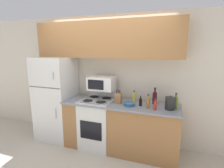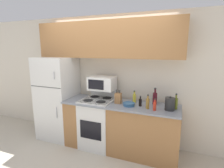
# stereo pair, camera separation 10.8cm
# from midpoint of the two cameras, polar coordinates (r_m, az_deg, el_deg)

# --- Properties ---
(ground_plane) EXTENTS (12.00, 12.00, 0.00)m
(ground_plane) POSITION_cam_midpoint_polar(r_m,az_deg,el_deg) (3.48, -6.26, -21.73)
(ground_plane) COLOR beige
(wall_back) EXTENTS (8.00, 0.05, 2.55)m
(wall_back) POSITION_cam_midpoint_polar(r_m,az_deg,el_deg) (3.62, -1.83, 1.54)
(wall_back) COLOR beige
(wall_back) RESTS_ON ground_plane
(lower_cabinets) EXTENTS (2.11, 0.66, 0.92)m
(lower_cabinets) POSITION_cam_midpoint_polar(r_m,az_deg,el_deg) (3.38, 1.70, -13.66)
(lower_cabinets) COLOR #9E6B3D
(lower_cabinets) RESTS_ON ground_plane
(refrigerator) EXTENTS (0.73, 0.70, 1.72)m
(refrigerator) POSITION_cam_midpoint_polar(r_m,az_deg,el_deg) (3.91, -18.46, -4.52)
(refrigerator) COLOR silver
(refrigerator) RESTS_ON ground_plane
(upper_cabinets) EXTENTS (2.84, 0.34, 0.68)m
(upper_cabinets) POSITION_cam_midpoint_polar(r_m,az_deg,el_deg) (3.39, -3.15, 14.25)
(upper_cabinets) COLOR #9E6B3D
(upper_cabinets) RESTS_ON refrigerator
(stove) EXTENTS (0.59, 0.65, 1.11)m
(stove) POSITION_cam_midpoint_polar(r_m,az_deg,el_deg) (3.51, -5.53, -12.23)
(stove) COLOR silver
(stove) RESTS_ON ground_plane
(microwave) EXTENTS (0.49, 0.35, 0.26)m
(microwave) POSITION_cam_midpoint_polar(r_m,az_deg,el_deg) (3.38, -4.30, 0.26)
(microwave) COLOR silver
(microwave) RESTS_ON stove
(knife_block) EXTENTS (0.11, 0.09, 0.25)m
(knife_block) POSITION_cam_midpoint_polar(r_m,az_deg,el_deg) (3.17, 1.09, -4.61)
(knife_block) COLOR #9E6B3D
(knife_block) RESTS_ON lower_cabinets
(bowl) EXTENTS (0.21, 0.21, 0.06)m
(bowl) POSITION_cam_midpoint_polar(r_m,az_deg,el_deg) (3.06, 4.62, -6.53)
(bowl) COLOR #335B84
(bowl) RESTS_ON lower_cabinets
(bottle_soy_sauce) EXTENTS (0.05, 0.05, 0.18)m
(bottle_soy_sauce) POSITION_cam_midpoint_polar(r_m,az_deg,el_deg) (3.07, 8.29, -5.79)
(bottle_soy_sauce) COLOR black
(bottle_soy_sauce) RESTS_ON lower_cabinets
(bottle_cooking_spray) EXTENTS (0.06, 0.06, 0.22)m
(bottle_cooking_spray) POSITION_cam_midpoint_polar(r_m,az_deg,el_deg) (3.26, 6.29, -4.44)
(bottle_cooking_spray) COLOR gold
(bottle_cooking_spray) RESTS_ON lower_cabinets
(bottle_vinegar) EXTENTS (0.06, 0.06, 0.24)m
(bottle_vinegar) POSITION_cam_midpoint_polar(r_m,az_deg,el_deg) (2.96, 10.67, -6.04)
(bottle_vinegar) COLOR olive
(bottle_vinegar) RESTS_ON lower_cabinets
(bottle_olive_oil) EXTENTS (0.06, 0.06, 0.26)m
(bottle_olive_oil) POSITION_cam_midpoint_polar(r_m,az_deg,el_deg) (3.08, 19.13, -5.68)
(bottle_olive_oil) COLOR #5B6619
(bottle_olive_oil) RESTS_ON lower_cabinets
(bottle_wine_red) EXTENTS (0.08, 0.08, 0.30)m
(bottle_wine_red) POSITION_cam_midpoint_polar(r_m,az_deg,el_deg) (3.21, 12.82, -4.33)
(bottle_wine_red) COLOR #470F19
(bottle_wine_red) RESTS_ON lower_cabinets
(bottle_hot_sauce) EXTENTS (0.05, 0.05, 0.20)m
(bottle_hot_sauce) POSITION_cam_midpoint_polar(r_m,az_deg,el_deg) (2.91, 12.88, -6.80)
(bottle_hot_sauce) COLOR red
(bottle_hot_sauce) RESTS_ON lower_cabinets
(kettle) EXTENTS (0.16, 0.16, 0.23)m
(kettle) POSITION_cam_midpoint_polar(r_m,az_deg,el_deg) (2.99, 17.43, -6.02)
(kettle) COLOR black
(kettle) RESTS_ON lower_cabinets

